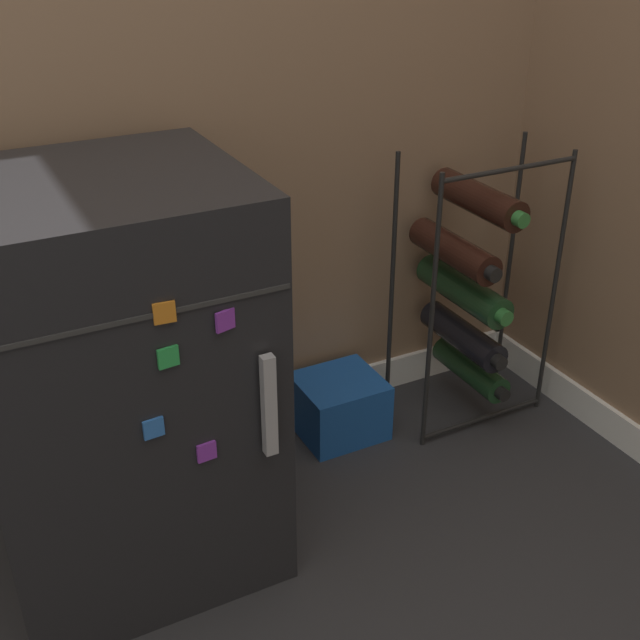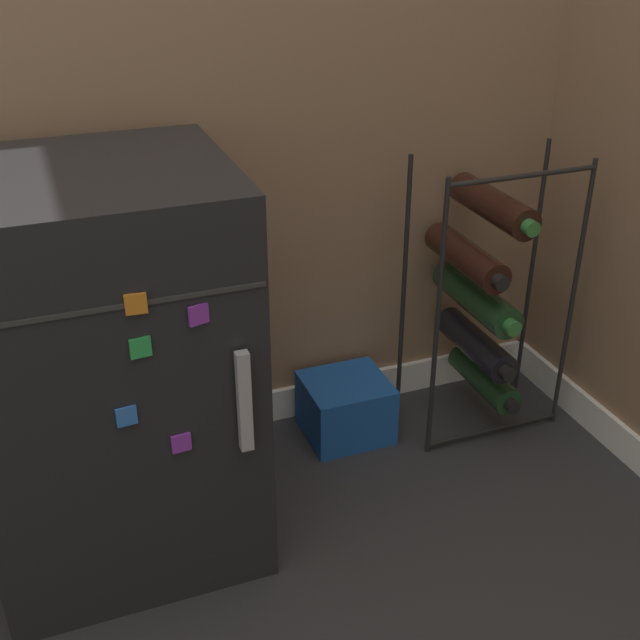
% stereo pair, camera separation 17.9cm
% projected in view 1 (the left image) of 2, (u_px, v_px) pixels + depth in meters
% --- Properties ---
extents(ground_plane, '(14.00, 14.00, 0.00)m').
position_uv_depth(ground_plane, '(405.00, 607.00, 1.60)').
color(ground_plane, '#28282B').
extents(mini_fridge, '(0.53, 0.52, 0.83)m').
position_uv_depth(mini_fridge, '(119.00, 383.00, 1.56)').
color(mini_fridge, black).
rests_on(mini_fridge, ground_plane).
extents(wine_rack, '(0.39, 0.33, 0.73)m').
position_uv_depth(wine_rack, '(467.00, 288.00, 2.03)').
color(wine_rack, black).
rests_on(wine_rack, ground_plane).
extents(soda_box, '(0.21, 0.20, 0.16)m').
position_uv_depth(soda_box, '(339.00, 406.00, 2.09)').
color(soda_box, '#194C9E').
rests_on(soda_box, ground_plane).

